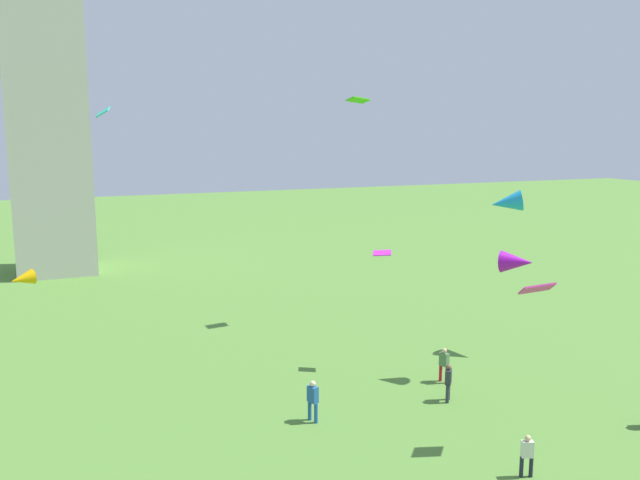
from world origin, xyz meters
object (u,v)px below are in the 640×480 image
kite_flying_2 (103,112)px  kite_flying_5 (506,203)px  person_0 (448,380)px  person_1 (444,363)px  kite_flying_1 (517,262)px  kite_flying_3 (358,100)px  kite_flying_6 (382,253)px  person_2 (313,398)px  kite_flying_0 (537,289)px  person_3 (527,453)px  kite_flying_4 (22,279)px

kite_flying_2 → kite_flying_5: bearing=-108.8°
person_0 → person_1: (1.07, 1.98, -0.01)m
kite_flying_1 → person_1: bearing=164.1°
person_0 → kite_flying_3: 18.14m
kite_flying_3 → person_0: bearing=-106.5°
kite_flying_1 → kite_flying_6: bearing=137.4°
kite_flying_5 → kite_flying_3: bearing=-135.9°
kite_flying_3 → kite_flying_6: kite_flying_3 is taller
person_2 → kite_flying_6: (5.57, 4.57, 4.94)m
kite_flying_0 → person_0: bearing=-66.6°
kite_flying_5 → kite_flying_6: (-4.82, 3.31, -2.65)m
person_0 → kite_flying_0: 7.10m
person_3 → kite_flying_0: 5.85m
kite_flying_2 → kite_flying_5: size_ratio=0.64×
kite_flying_0 → kite_flying_1: kite_flying_0 is taller
person_0 → kite_flying_1: bearing=-18.7°
person_3 → kite_flying_4: (-16.26, 16.53, 4.13)m
person_2 → person_3: bearing=17.0°
kite_flying_1 → person_3: bearing=-162.8°
person_1 → kite_flying_4: (-18.43, 8.03, 4.05)m
person_0 → kite_flying_1: (6.86, 4.11, 4.07)m
person_1 → kite_flying_6: size_ratio=1.58×
person_3 → kite_flying_0: kite_flying_0 is taller
person_0 → person_3: 6.61m
person_1 → person_2: 7.58m
kite_flying_6 → kite_flying_0: bearing=-52.2°
person_0 → kite_flying_4: size_ratio=1.30×
person_3 → kite_flying_1: bearing=-107.0°
person_2 → person_3: person_2 is taller
person_1 → kite_flying_5: size_ratio=0.92×
kite_flying_2 → kite_flying_1: bearing=-99.3°
kite_flying_0 → person_3: bearing=65.6°
kite_flying_0 → kite_flying_5: kite_flying_5 is taller
person_0 → person_3: person_0 is taller
kite_flying_5 → person_0: bearing=-36.0°
person_0 → kite_flying_4: kite_flying_4 is taller
person_3 → kite_flying_2: bearing=-37.0°
person_2 → person_0: bearing=66.2°
person_2 → kite_flying_1: kite_flying_1 is taller
kite_flying_2 → kite_flying_6: (12.37, -6.94, -6.94)m
kite_flying_2 → kite_flying_4: bearing=126.5°
person_2 → person_3: (5.25, -6.94, -0.12)m
kite_flying_2 → kite_flying_4: size_ratio=0.89×
kite_flying_0 → kite_flying_6: size_ratio=1.31×
kite_flying_4 → kite_flying_2: bearing=90.5°
person_2 → kite_flying_0: size_ratio=1.26×
kite_flying_0 → kite_flying_3: bearing=-76.0°
kite_flying_6 → kite_flying_1: bearing=23.8°
person_3 → kite_flying_2: kite_flying_2 is taller
person_2 → kite_flying_5: size_ratio=0.96×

